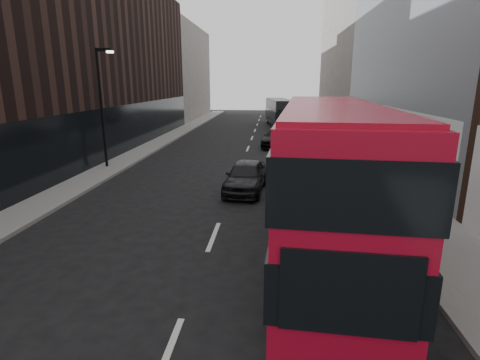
% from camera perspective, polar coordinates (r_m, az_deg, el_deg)
% --- Properties ---
extents(sidewalk_right, '(3.00, 80.00, 0.15)m').
position_cam_1_polar(sidewalk_right, '(29.99, 15.57, 4.23)').
color(sidewalk_right, slate).
rests_on(sidewalk_right, ground).
extents(sidewalk_left, '(2.00, 80.00, 0.15)m').
position_cam_1_polar(sidewalk_left, '(31.12, -13.83, 4.71)').
color(sidewalk_left, slate).
rests_on(sidewalk_left, ground).
extents(building_modern_block, '(5.03, 22.00, 20.00)m').
position_cam_1_polar(building_modern_block, '(27.17, 27.72, 23.01)').
color(building_modern_block, '#9AA0A4').
rests_on(building_modern_block, ground).
extents(building_victorian, '(6.50, 24.00, 21.00)m').
position_cam_1_polar(building_victorian, '(49.14, 16.96, 19.23)').
color(building_victorian, slate).
rests_on(building_victorian, ground).
extents(building_left_mid, '(5.00, 24.00, 14.00)m').
position_cam_1_polar(building_left_mid, '(36.64, -17.36, 16.80)').
color(building_left_mid, black).
rests_on(building_left_mid, ground).
extents(building_left_far, '(5.00, 20.00, 13.00)m').
position_cam_1_polar(building_left_far, '(57.64, -8.87, 15.75)').
color(building_left_far, slate).
rests_on(building_left_far, ground).
extents(street_lamp, '(1.06, 0.22, 7.00)m').
position_cam_1_polar(street_lamp, '(24.29, -20.24, 11.32)').
color(street_lamp, black).
rests_on(street_lamp, sidewalk_left).
extents(red_bus, '(3.53, 11.64, 4.64)m').
position_cam_1_polar(red_bus, '(11.53, 13.22, 1.01)').
color(red_bus, '#A30A20').
rests_on(red_bus, ground).
extents(grey_bus, '(3.65, 10.27, 3.26)m').
position_cam_1_polar(grey_bus, '(46.56, 6.04, 10.29)').
color(grey_bus, black).
rests_on(grey_bus, ground).
extents(car_a, '(2.19, 4.59, 1.51)m').
position_cam_1_polar(car_a, '(18.38, 0.90, 0.60)').
color(car_a, black).
rests_on(car_a, ground).
extents(car_b, '(1.55, 3.83, 1.24)m').
position_cam_1_polar(car_b, '(30.43, 8.53, 5.79)').
color(car_b, gray).
rests_on(car_b, ground).
extents(car_c, '(2.75, 5.37, 1.49)m').
position_cam_1_polar(car_c, '(31.64, 5.62, 6.45)').
color(car_c, black).
rests_on(car_c, ground).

